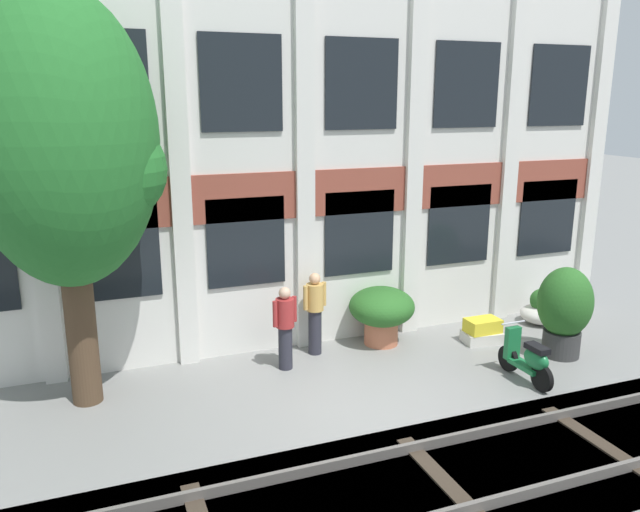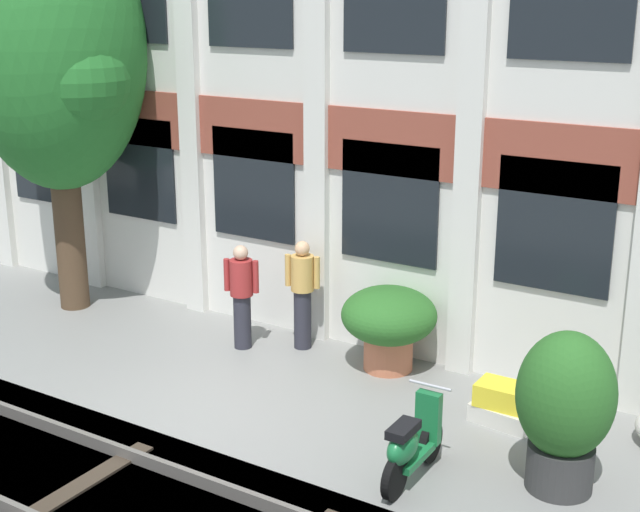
{
  "view_description": "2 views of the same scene",
  "coord_description": "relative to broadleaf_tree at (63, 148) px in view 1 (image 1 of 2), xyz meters",
  "views": [
    {
      "loc": [
        -3.96,
        -8.4,
        4.89
      ],
      "look_at": [
        -0.15,
        1.61,
        2.17
      ],
      "focal_mm": 35.0,
      "sensor_mm": 36.0,
      "label": 1
    },
    {
      "loc": [
        6.8,
        -7.95,
        5.14
      ],
      "look_at": [
        0.61,
        1.92,
        1.62
      ],
      "focal_mm": 50.0,
      "sensor_mm": 36.0,
      "label": 2
    }
  ],
  "objects": [
    {
      "name": "resident_watching_tracks",
      "position": [
        3.47,
        0.07,
        -3.32
      ],
      "size": [
        0.51,
        0.34,
        1.58
      ],
      "rotation": [
        0.0,
        0.0,
        -1.24
      ],
      "color": "#282833",
      "rests_on": "ground"
    },
    {
      "name": "ground_plane",
      "position": [
        4.2,
        -1.82,
        -4.16
      ],
      "size": [
        80.0,
        80.0,
        0.0
      ],
      "primitive_type": "plane",
      "color": "gray"
    },
    {
      "name": "rail_tracks",
      "position": [
        4.2,
        -4.02,
        -4.3
      ],
      "size": [
        22.11,
        2.8,
        0.43
      ],
      "color": "#4C473F",
      "rests_on": "ground"
    },
    {
      "name": "broadleaf_tree",
      "position": [
        0.0,
        0.0,
        0.0
      ],
      "size": [
        2.99,
        2.85,
        6.55
      ],
      "color": "#4C3826",
      "rests_on": "ground"
    },
    {
      "name": "resident_by_doorway",
      "position": [
        4.23,
        0.53,
        -3.28
      ],
      "size": [
        0.51,
        0.34,
        1.64
      ],
      "rotation": [
        0.0,
        0.0,
        -1.29
      ],
      "color": "#282833",
      "rests_on": "ground"
    },
    {
      "name": "apartment_facade",
      "position": [
        4.2,
        1.27,
        -0.34
      ],
      "size": [
        14.47,
        0.64,
        7.68
      ],
      "color": "silver",
      "rests_on": "ground"
    },
    {
      "name": "potted_plant_wide_bowl",
      "position": [
        9.54,
        0.33,
        -3.86
      ],
      "size": [
        0.89,
        0.89,
        0.79
      ],
      "color": "beige",
      "rests_on": "ground"
    },
    {
      "name": "potted_plant_ribbed_drum",
      "position": [
        8.68,
        -1.27,
        -3.19
      ],
      "size": [
        1.03,
        1.03,
        1.78
      ],
      "color": "#333333",
      "rests_on": "ground"
    },
    {
      "name": "potted_plant_square_trough",
      "position": [
        7.65,
        -0.16,
        -3.92
      ],
      "size": [
        0.83,
        0.58,
        0.51
      ],
      "color": "beige",
      "rests_on": "ground"
    },
    {
      "name": "scooter_near_curb",
      "position": [
        7.28,
        -2.01,
        -3.73
      ],
      "size": [
        0.5,
        1.38,
        0.98
      ],
      "rotation": [
        0.0,
        0.0,
        1.59
      ],
      "color": "black",
      "rests_on": "ground"
    },
    {
      "name": "potted_plant_stone_basin",
      "position": [
        5.67,
        0.52,
        -3.44
      ],
      "size": [
        1.33,
        1.33,
        1.19
      ],
      "color": "#B76647",
      "rests_on": "ground"
    }
  ]
}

